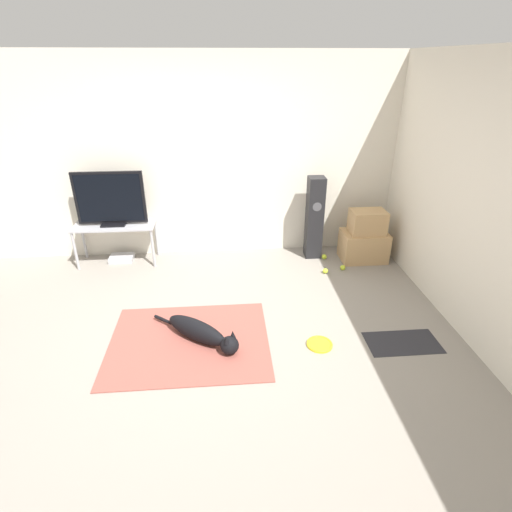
{
  "coord_description": "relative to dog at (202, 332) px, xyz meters",
  "views": [
    {
      "loc": [
        0.31,
        -3.06,
        2.43
      ],
      "look_at": [
        0.64,
        0.94,
        0.45
      ],
      "focal_mm": 28.0,
      "sensor_mm": 36.0,
      "label": 1
    }
  ],
  "objects": [
    {
      "name": "ground_plane",
      "position": [
        -0.06,
        -0.03,
        -0.11
      ],
      "size": [
        12.0,
        12.0,
        0.0
      ],
      "primitive_type": "plane",
      "color": "gray"
    },
    {
      "name": "wall_back",
      "position": [
        -0.06,
        2.07,
        1.16
      ],
      "size": [
        8.0,
        0.06,
        2.55
      ],
      "color": "silver",
      "rests_on": "ground_plane"
    },
    {
      "name": "wall_right",
      "position": [
        2.54,
        -0.03,
        1.16
      ],
      "size": [
        0.06,
        8.0,
        2.55
      ],
      "color": "silver",
      "rests_on": "ground_plane"
    },
    {
      "name": "area_rug",
      "position": [
        -0.13,
        0.01,
        -0.11
      ],
      "size": [
        1.51,
        1.2,
        0.01
      ],
      "color": "#934C42",
      "rests_on": "ground_plane"
    },
    {
      "name": "dog",
      "position": [
        0.0,
        0.0,
        0.0
      ],
      "size": [
        0.85,
        0.69,
        0.22
      ],
      "color": "black",
      "rests_on": "area_rug"
    },
    {
      "name": "frisbee",
      "position": [
        1.1,
        -0.14,
        -0.1
      ],
      "size": [
        0.25,
        0.25,
        0.03
      ],
      "color": "yellow",
      "rests_on": "ground_plane"
    },
    {
      "name": "cardboard_box_lower",
      "position": [
        2.09,
        1.6,
        0.08
      ],
      "size": [
        0.59,
        0.4,
        0.39
      ],
      "color": "tan",
      "rests_on": "ground_plane"
    },
    {
      "name": "cardboard_box_upper",
      "position": [
        2.1,
        1.59,
        0.43
      ],
      "size": [
        0.45,
        0.31,
        0.3
      ],
      "color": "tan",
      "rests_on": "cardboard_box_lower"
    },
    {
      "name": "floor_speaker",
      "position": [
        1.44,
        1.77,
        0.44
      ],
      "size": [
        0.21,
        0.21,
        1.1
      ],
      "color": "black",
      "rests_on": "ground_plane"
    },
    {
      "name": "tv_stand",
      "position": [
        -1.16,
        1.8,
        0.35
      ],
      "size": [
        1.02,
        0.41,
        0.53
      ],
      "color": "#A8A8AD",
      "rests_on": "ground_plane"
    },
    {
      "name": "tv",
      "position": [
        -1.16,
        1.8,
        0.76
      ],
      "size": [
        0.86,
        0.2,
        0.69
      ],
      "color": "black",
      "rests_on": "tv_stand"
    },
    {
      "name": "tennis_ball_by_boxes",
      "position": [
        1.74,
        1.32,
        -0.08
      ],
      "size": [
        0.07,
        0.07,
        0.07
      ],
      "color": "#C6E033",
      "rests_on": "ground_plane"
    },
    {
      "name": "tennis_ball_near_speaker",
      "position": [
        1.58,
        1.65,
        -0.08
      ],
      "size": [
        0.07,
        0.07,
        0.07
      ],
      "color": "#C6E033",
      "rests_on": "ground_plane"
    },
    {
      "name": "tennis_ball_loose_on_carpet",
      "position": [
        1.5,
        1.25,
        -0.08
      ],
      "size": [
        0.07,
        0.07,
        0.07
      ],
      "color": "#C6E033",
      "rests_on": "ground_plane"
    },
    {
      "name": "game_console",
      "position": [
        -1.15,
        1.83,
        -0.08
      ],
      "size": [
        0.31,
        0.23,
        0.07
      ],
      "color": "#B7B7BC",
      "rests_on": "ground_plane"
    },
    {
      "name": "door_mat",
      "position": [
        1.9,
        -0.17,
        -0.11
      ],
      "size": [
        0.69,
        0.37,
        0.01
      ],
      "color": "#28282D",
      "rests_on": "ground_plane"
    }
  ]
}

